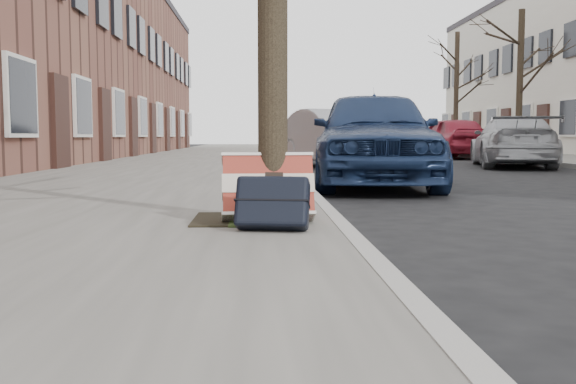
{
  "coord_description": "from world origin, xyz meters",
  "views": [
    {
      "loc": [
        -1.89,
        -3.97,
        0.8
      ],
      "look_at": [
        -1.68,
        0.8,
        0.38
      ],
      "focal_mm": 40.0,
      "sensor_mm": 36.0,
      "label": 1
    }
  ],
  "objects_px": {
    "suitcase_red": "(268,188)",
    "suitcase_navy": "(273,202)",
    "car_near_front": "(373,137)",
    "car_near_mid": "(337,138)"
  },
  "relations": [
    {
      "from": "suitcase_navy",
      "to": "car_near_front",
      "type": "xyz_separation_m",
      "value": [
        1.7,
        5.51,
        0.45
      ]
    },
    {
      "from": "suitcase_navy",
      "to": "car_near_front",
      "type": "relative_size",
      "value": 0.11
    },
    {
      "from": "car_near_front",
      "to": "car_near_mid",
      "type": "height_order",
      "value": "car_near_front"
    },
    {
      "from": "car_near_front",
      "to": "suitcase_navy",
      "type": "bearing_deg",
      "value": -101.82
    },
    {
      "from": "suitcase_red",
      "to": "car_near_front",
      "type": "distance_m",
      "value": 5.35
    },
    {
      "from": "suitcase_red",
      "to": "car_near_mid",
      "type": "bearing_deg",
      "value": 77.75
    },
    {
      "from": "suitcase_red",
      "to": "suitcase_navy",
      "type": "relative_size",
      "value": 1.34
    },
    {
      "from": "suitcase_red",
      "to": "suitcase_navy",
      "type": "bearing_deg",
      "value": -89.19
    },
    {
      "from": "suitcase_navy",
      "to": "car_near_front",
      "type": "distance_m",
      "value": 5.79
    },
    {
      "from": "suitcase_red",
      "to": "car_near_front",
      "type": "height_order",
      "value": "car_near_front"
    }
  ]
}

